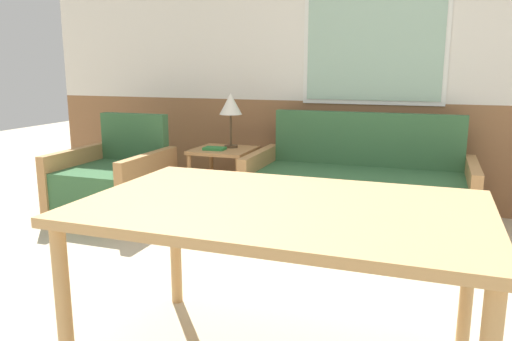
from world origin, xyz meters
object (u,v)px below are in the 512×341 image
at_px(couch, 358,193).
at_px(armchair, 114,187).
at_px(dining_table, 282,220).
at_px(side_table, 224,160).
at_px(table_lamp, 231,106).

distance_m(couch, armchair, 2.11).
distance_m(armchair, dining_table, 2.69).
relative_size(armchair, side_table, 1.53).
bearing_deg(armchair, dining_table, -48.53).
distance_m(table_lamp, dining_table, 2.62).
relative_size(side_table, dining_table, 0.36).
height_order(side_table, dining_table, dining_table).
distance_m(armchair, table_lamp, 1.26).
bearing_deg(dining_table, couch, 90.07).
xyz_separation_m(couch, side_table, (-1.22, 0.01, 0.20)).
xyz_separation_m(side_table, dining_table, (1.23, -2.23, 0.22)).
bearing_deg(table_lamp, couch, -5.01).
height_order(armchair, table_lamp, table_lamp).
bearing_deg(dining_table, side_table, 118.85).
bearing_deg(side_table, armchair, -147.26).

